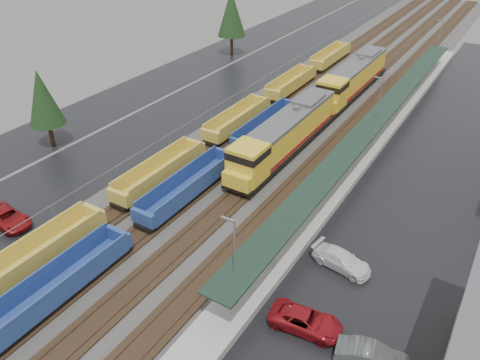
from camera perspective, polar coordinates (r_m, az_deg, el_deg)
The scene contains 17 objects.
ballast_strip at distance 68.41m, azimuth 10.90°, elevation 9.74°, with size 20.00×160.00×0.08m, color #302D2B.
trackbed at distance 68.37m, azimuth 10.91°, elevation 9.83°, with size 14.60×160.00×0.22m.
west_parking_lot at distance 74.62m, azimuth 0.02°, elevation 12.22°, with size 10.00×160.00×0.02m, color black.
west_road at distance 80.06m, azimuth -6.24°, elevation 13.45°, with size 9.00×160.00×0.02m, color black.
east_commuter_lot at distance 55.81m, azimuth 25.01°, elevation 1.69°, with size 16.00×100.00×0.02m, color black.
station_platform at distance 56.81m, azimuth 15.93°, elevation 4.99°, with size 3.00×80.00×8.00m.
chainlink_fence at distance 70.20m, azimuth 3.23°, elevation 12.24°, with size 0.08×160.04×2.02m.
tree_west_near at distance 56.60m, azimuth -22.95°, elevation 9.23°, with size 3.96×3.96×9.00m.
tree_west_far at distance 84.86m, azimuth -1.06°, elevation 19.70°, with size 4.84×4.84×11.00m.
locomotive_lead at distance 51.25m, azimuth 5.33°, elevation 5.37°, with size 3.22×21.24×4.81m.
locomotive_trail at distance 69.25m, azimuth 13.53°, elevation 11.94°, with size 3.22×21.24×4.81m.
well_string_yellow at distance 47.74m, azimuth -9.67°, elevation 0.89°, with size 2.49×100.23×2.20m.
well_string_blue at distance 36.93m, azimuth -21.51°, elevation -12.16°, with size 2.47×76.28×2.19m.
parked_car_west_c at distance 46.38m, azimuth -26.56°, elevation -4.12°, with size 5.12×2.36×1.42m, color maroon.
parked_car_east_b at distance 33.29m, azimuth 8.01°, elevation -16.64°, with size 5.02×2.31×1.39m, color maroon.
parked_car_east_c at distance 38.07m, azimuth 12.29°, elevation -9.54°, with size 4.82×1.96×1.40m, color white.
parked_car_east_e at distance 32.19m, azimuth 15.86°, elevation -20.06°, with size 4.61×1.61×1.52m, color #515456.
Camera 1 is at (22.06, 0.51, 25.64)m, focal length 35.00 mm.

